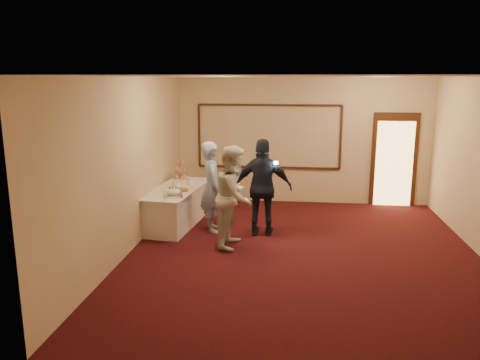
# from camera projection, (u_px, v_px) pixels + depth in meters

# --- Properties ---
(floor) EXTENTS (7.00, 7.00, 0.00)m
(floor) POSITION_uv_depth(u_px,v_px,m) (303.00, 253.00, 8.09)
(floor) COLOR black
(floor) RESTS_ON ground
(room_walls) EXTENTS (6.04, 7.04, 3.02)m
(room_walls) POSITION_uv_depth(u_px,v_px,m) (306.00, 137.00, 7.66)
(room_walls) COLOR beige
(room_walls) RESTS_ON floor
(wall_molding) EXTENTS (3.45, 0.04, 1.55)m
(wall_molding) POSITION_uv_depth(u_px,v_px,m) (269.00, 137.00, 11.21)
(wall_molding) COLOR black
(wall_molding) RESTS_ON room_walls
(doorway) EXTENTS (1.05, 0.07, 2.20)m
(doorway) POSITION_uv_depth(u_px,v_px,m) (394.00, 160.00, 10.97)
(doorway) COLOR black
(doorway) RESTS_ON floor
(buffet_table) EXTENTS (1.09, 2.31, 0.77)m
(buffet_table) POSITION_uv_depth(u_px,v_px,m) (177.00, 206.00, 9.66)
(buffet_table) COLOR white
(buffet_table) RESTS_ON floor
(pavlova_tray) EXTENTS (0.43, 0.49, 0.17)m
(pavlova_tray) POSITION_uv_depth(u_px,v_px,m) (173.00, 193.00, 8.86)
(pavlova_tray) COLOR silver
(pavlova_tray) RESTS_ON buffet_table
(cupcake_stand) EXTENTS (0.33, 0.33, 0.48)m
(cupcake_stand) POSITION_uv_depth(u_px,v_px,m) (180.00, 171.00, 10.42)
(cupcake_stand) COLOR #E55B65
(cupcake_stand) RESTS_ON buffet_table
(plate_stack_a) EXTENTS (0.17, 0.17, 0.14)m
(plate_stack_a) POSITION_uv_depth(u_px,v_px,m) (177.00, 184.00, 9.65)
(plate_stack_a) COLOR white
(plate_stack_a) RESTS_ON buffet_table
(plate_stack_b) EXTENTS (0.17, 0.17, 0.15)m
(plate_stack_b) POSITION_uv_depth(u_px,v_px,m) (191.00, 181.00, 9.86)
(plate_stack_b) COLOR white
(plate_stack_b) RESTS_ON buffet_table
(tart) EXTENTS (0.26, 0.26, 0.05)m
(tart) POSITION_uv_depth(u_px,v_px,m) (182.00, 190.00, 9.28)
(tart) COLOR white
(tart) RESTS_ON buffet_table
(man) EXTENTS (0.62, 0.76, 1.79)m
(man) POSITION_uv_depth(u_px,v_px,m) (212.00, 187.00, 9.13)
(man) COLOR #869BCB
(man) RESTS_ON floor
(woman) EXTENTS (0.81, 0.97, 1.83)m
(woman) POSITION_uv_depth(u_px,v_px,m) (234.00, 196.00, 8.31)
(woman) COLOR beige
(woman) RESTS_ON floor
(guest) EXTENTS (1.10, 0.47, 1.87)m
(guest) POSITION_uv_depth(u_px,v_px,m) (263.00, 188.00, 8.88)
(guest) COLOR black
(guest) RESTS_ON floor
(camera_flash) EXTENTS (0.08, 0.05, 0.05)m
(camera_flash) POSITION_uv_depth(u_px,v_px,m) (276.00, 163.00, 8.59)
(camera_flash) COLOR white
(camera_flash) RESTS_ON guest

